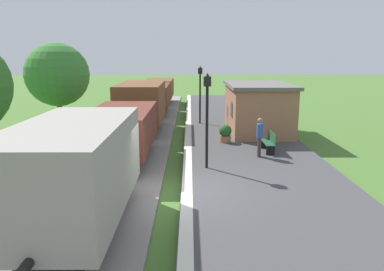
{
  "coord_description": "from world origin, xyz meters",
  "views": [
    {
      "loc": [
        0.5,
        -11.44,
        4.57
      ],
      "look_at": [
        0.59,
        4.29,
        1.17
      ],
      "focal_mm": 34.58,
      "sensor_mm": 36.0,
      "label": 1
    }
  ],
  "objects_px": {
    "lamp_post_far": "(200,84)",
    "lamp_post_near": "(207,103)",
    "bench_near_hut": "(269,142)",
    "potted_planter": "(225,133)",
    "freight_train": "(140,109)",
    "tree_trackside_far": "(57,75)",
    "station_hut": "(257,107)",
    "person_waiting": "(260,136)",
    "bench_down_platform": "(241,111)"
  },
  "relations": [
    {
      "from": "lamp_post_far",
      "to": "lamp_post_near",
      "type": "bearing_deg",
      "value": -90.0
    },
    {
      "from": "bench_near_hut",
      "to": "potted_planter",
      "type": "bearing_deg",
      "value": 134.27
    },
    {
      "from": "freight_train",
      "to": "lamp_post_far",
      "type": "height_order",
      "value": "lamp_post_far"
    },
    {
      "from": "lamp_post_far",
      "to": "tree_trackside_far",
      "type": "bearing_deg",
      "value": -159.5
    },
    {
      "from": "station_hut",
      "to": "person_waiting",
      "type": "distance_m",
      "value": 5.64
    },
    {
      "from": "bench_down_platform",
      "to": "bench_near_hut",
      "type": "bearing_deg",
      "value": -90.0
    },
    {
      "from": "potted_planter",
      "to": "bench_near_hut",
      "type": "bearing_deg",
      "value": -45.73
    },
    {
      "from": "person_waiting",
      "to": "lamp_post_far",
      "type": "bearing_deg",
      "value": -67.95
    },
    {
      "from": "freight_train",
      "to": "station_hut",
      "type": "distance_m",
      "value": 6.8
    },
    {
      "from": "person_waiting",
      "to": "potted_planter",
      "type": "height_order",
      "value": "person_waiting"
    },
    {
      "from": "station_hut",
      "to": "potted_planter",
      "type": "distance_m",
      "value": 3.61
    },
    {
      "from": "bench_down_platform",
      "to": "lamp_post_near",
      "type": "height_order",
      "value": "lamp_post_near"
    },
    {
      "from": "freight_train",
      "to": "lamp_post_near",
      "type": "xyz_separation_m",
      "value": [
        3.55,
        -7.39,
        1.28
      ]
    },
    {
      "from": "bench_near_hut",
      "to": "lamp_post_far",
      "type": "height_order",
      "value": "lamp_post_far"
    },
    {
      "from": "bench_down_platform",
      "to": "freight_train",
      "type": "bearing_deg",
      "value": -145.69
    },
    {
      "from": "bench_near_hut",
      "to": "lamp_post_far",
      "type": "relative_size",
      "value": 0.41
    },
    {
      "from": "potted_planter",
      "to": "lamp_post_far",
      "type": "distance_m",
      "value": 5.94
    },
    {
      "from": "bench_near_hut",
      "to": "lamp_post_far",
      "type": "distance_m",
      "value": 8.2
    },
    {
      "from": "bench_down_platform",
      "to": "tree_trackside_far",
      "type": "xyz_separation_m",
      "value": [
        -11.02,
        -5.02,
        2.81
      ]
    },
    {
      "from": "freight_train",
      "to": "potted_planter",
      "type": "xyz_separation_m",
      "value": [
        4.7,
        -3.0,
        -0.8
      ]
    },
    {
      "from": "station_hut",
      "to": "bench_near_hut",
      "type": "xyz_separation_m",
      "value": [
        -0.25,
        -4.68,
        -0.93
      ]
    },
    {
      "from": "freight_train",
      "to": "station_hut",
      "type": "height_order",
      "value": "station_hut"
    },
    {
      "from": "station_hut",
      "to": "lamp_post_near",
      "type": "xyz_separation_m",
      "value": [
        -3.24,
        -7.18,
        1.15
      ]
    },
    {
      "from": "station_hut",
      "to": "lamp_post_far",
      "type": "distance_m",
      "value": 4.35
    },
    {
      "from": "person_waiting",
      "to": "tree_trackside_far",
      "type": "bearing_deg",
      "value": -20.62
    },
    {
      "from": "station_hut",
      "to": "tree_trackside_far",
      "type": "relative_size",
      "value": 1.09
    },
    {
      "from": "bench_near_hut",
      "to": "potted_planter",
      "type": "height_order",
      "value": "potted_planter"
    },
    {
      "from": "person_waiting",
      "to": "lamp_post_far",
      "type": "xyz_separation_m",
      "value": [
        -2.36,
        8.21,
        1.62
      ]
    },
    {
      "from": "freight_train",
      "to": "bench_near_hut",
      "type": "height_order",
      "value": "freight_train"
    },
    {
      "from": "person_waiting",
      "to": "lamp_post_near",
      "type": "bearing_deg",
      "value": 40.57
    },
    {
      "from": "bench_near_hut",
      "to": "bench_down_platform",
      "type": "distance_m",
      "value": 9.36
    },
    {
      "from": "tree_trackside_far",
      "to": "bench_near_hut",
      "type": "bearing_deg",
      "value": -21.51
    },
    {
      "from": "bench_near_hut",
      "to": "lamp_post_far",
      "type": "xyz_separation_m",
      "value": [
        -2.99,
        7.35,
        2.08
      ]
    },
    {
      "from": "potted_planter",
      "to": "freight_train",
      "type": "bearing_deg",
      "value": 147.41
    },
    {
      "from": "lamp_post_far",
      "to": "freight_train",
      "type": "bearing_deg",
      "value": -145.46
    },
    {
      "from": "freight_train",
      "to": "bench_down_platform",
      "type": "relative_size",
      "value": 21.73
    },
    {
      "from": "bench_near_hut",
      "to": "person_waiting",
      "type": "height_order",
      "value": "person_waiting"
    },
    {
      "from": "lamp_post_far",
      "to": "station_hut",
      "type": "bearing_deg",
      "value": -39.36
    },
    {
      "from": "station_hut",
      "to": "person_waiting",
      "type": "bearing_deg",
      "value": -99.03
    },
    {
      "from": "lamp_post_near",
      "to": "station_hut",
      "type": "bearing_deg",
      "value": 65.68
    },
    {
      "from": "station_hut",
      "to": "person_waiting",
      "type": "height_order",
      "value": "station_hut"
    },
    {
      "from": "lamp_post_far",
      "to": "bench_near_hut",
      "type": "bearing_deg",
      "value": -67.85
    },
    {
      "from": "bench_down_platform",
      "to": "lamp_post_near",
      "type": "relative_size",
      "value": 0.41
    },
    {
      "from": "freight_train",
      "to": "lamp_post_near",
      "type": "distance_m",
      "value": 8.3
    },
    {
      "from": "person_waiting",
      "to": "lamp_post_far",
      "type": "height_order",
      "value": "lamp_post_far"
    },
    {
      "from": "lamp_post_near",
      "to": "tree_trackside_far",
      "type": "bearing_deg",
      "value": 139.58
    },
    {
      "from": "lamp_post_far",
      "to": "tree_trackside_far",
      "type": "height_order",
      "value": "tree_trackside_far"
    },
    {
      "from": "freight_train",
      "to": "station_hut",
      "type": "relative_size",
      "value": 5.62
    },
    {
      "from": "freight_train",
      "to": "bench_near_hut",
      "type": "bearing_deg",
      "value": -36.81
    },
    {
      "from": "bench_near_hut",
      "to": "bench_down_platform",
      "type": "height_order",
      "value": "same"
    }
  ]
}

